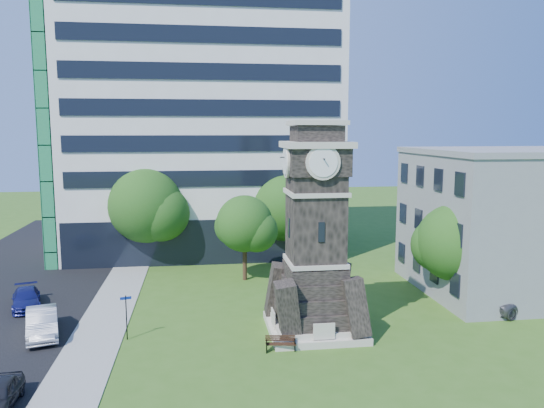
{
  "coord_description": "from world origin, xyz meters",
  "views": [
    {
      "loc": [
        -3.54,
        -27.26,
        11.67
      ],
      "look_at": [
        1.25,
        7.53,
        6.81
      ],
      "focal_mm": 35.0,
      "sensor_mm": 36.0,
      "label": 1
    }
  ],
  "objects": [
    {
      "name": "tree_ne",
      "position": [
        4.15,
        19.06,
        4.67
      ],
      "size": [
        6.67,
        6.07,
        7.9
      ],
      "rotation": [
        0.0,
        0.0,
        0.39
      ],
      "color": "#332114",
      "rests_on": "ground"
    },
    {
      "name": "ground",
      "position": [
        0.0,
        0.0,
        0.0
      ],
      "size": [
        160.0,
        160.0,
        0.0
      ],
      "primitive_type": "plane",
      "color": "#37611B",
      "rests_on": "ground"
    },
    {
      "name": "office_low",
      "position": [
        19.97,
        8.0,
        5.21
      ],
      "size": [
        15.2,
        12.2,
        10.4
      ],
      "color": "gray",
      "rests_on": "ground"
    },
    {
      "name": "car_street_north",
      "position": [
        -15.08,
        8.62,
        0.61
      ],
      "size": [
        2.86,
        4.55,
        1.23
      ],
      "primitive_type": "imported",
      "rotation": [
        0.0,
        0.0,
        0.29
      ],
      "color": "navy",
      "rests_on": "ground"
    },
    {
      "name": "tree_nc",
      "position": [
        -0.06,
        13.3,
        4.32
      ],
      "size": [
        4.88,
        4.44,
        6.72
      ],
      "rotation": [
        0.0,
        0.0,
        0.32
      ],
      "color": "#332114",
      "rests_on": "ground"
    },
    {
      "name": "street_sign",
      "position": [
        -7.74,
        2.13,
        1.61
      ],
      "size": [
        0.62,
        0.06,
        2.57
      ],
      "rotation": [
        0.0,
        0.0,
        0.27
      ],
      "color": "black",
      "rests_on": "ground"
    },
    {
      "name": "car_east_lot",
      "position": [
        16.77,
        3.51,
        0.7
      ],
      "size": [
        5.56,
        3.87,
        1.41
      ],
      "primitive_type": "imported",
      "rotation": [
        0.0,
        0.0,
        1.9
      ],
      "color": "#525257",
      "rests_on": "ground"
    },
    {
      "name": "clock_tower",
      "position": [
        3.0,
        2.0,
        5.28
      ],
      "size": [
        5.4,
        5.4,
        12.22
      ],
      "color": "beige",
      "rests_on": "ground"
    },
    {
      "name": "tree_east",
      "position": [
        13.35,
        5.33,
        4.12
      ],
      "size": [
        5.69,
        5.17,
        6.88
      ],
      "rotation": [
        0.0,
        0.0,
        0.14
      ],
      "color": "#332114",
      "rests_on": "ground"
    },
    {
      "name": "office_tall",
      "position": [
        -3.2,
        25.84,
        14.22
      ],
      "size": [
        26.2,
        15.11,
        28.6
      ],
      "color": "white",
      "rests_on": "ground"
    },
    {
      "name": "park_bench",
      "position": [
        0.6,
        -0.58,
        0.44
      ],
      "size": [
        1.61,
        0.43,
        0.83
      ],
      "rotation": [
        0.0,
        0.0,
        -0.14
      ],
      "color": "black",
      "rests_on": "ground"
    },
    {
      "name": "sidewalk",
      "position": [
        -9.5,
        5.0,
        0.03
      ],
      "size": [
        3.0,
        70.0,
        0.06
      ],
      "primitive_type": "cube",
      "color": "gray",
      "rests_on": "ground"
    },
    {
      "name": "tree_nw",
      "position": [
        -8.02,
        18.92,
        5.08
      ],
      "size": [
        7.1,
        6.45,
        8.52
      ],
      "rotation": [
        0.0,
        0.0,
        -0.33
      ],
      "color": "#332114",
      "rests_on": "ground"
    },
    {
      "name": "car_street_mid",
      "position": [
        -12.63,
        3.39,
        0.77
      ],
      "size": [
        2.84,
        4.95,
        1.54
      ],
      "primitive_type": "imported",
      "rotation": [
        0.0,
        0.0,
        0.27
      ],
      "color": "#AFB1B7",
      "rests_on": "ground"
    }
  ]
}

